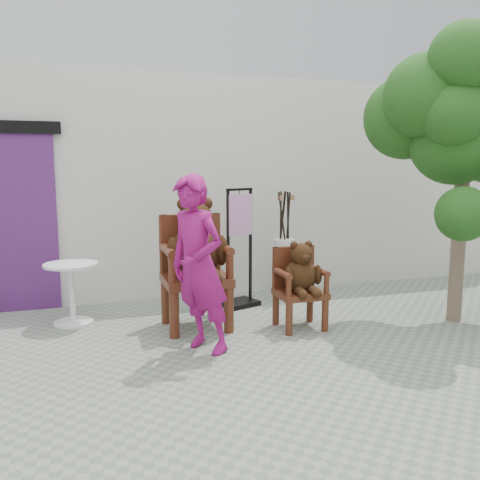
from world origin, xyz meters
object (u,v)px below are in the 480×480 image
Objects in this scene: chair_small at (300,277)px; person at (199,266)px; display_stand at (240,261)px; cafe_table at (72,286)px; stool_bucket at (284,251)px; tree at (467,120)px; chair_big at (195,254)px.

chair_small is 1.35m from person.
chair_small is 1.12m from display_stand.
chair_small is 0.57× the size of person.
cafe_table is 2.78m from stool_bucket.
tree reaches higher than chair_small.
tree reaches higher than display_stand.
chair_small is at bearing -18.49° from chair_big.
cafe_table is 2.06m from display_stand.
chair_big is 0.96× the size of display_stand.
cafe_table is at bearing 159.44° from chair_small.
person is (-0.14, -0.81, 0.03)m from chair_big.
chair_big is 0.83m from person.
display_stand is at bearing -163.85° from stool_bucket.
tree is (1.47, -1.62, 1.65)m from stool_bucket.
person is 0.53× the size of tree.
display_stand reaches higher than chair_big.
display_stand is (0.73, 0.69, -0.25)m from chair_big.
chair_small is 0.65× the size of display_stand.
chair_small is 2.58m from cafe_table.
person reaches higher than chair_small.
cafe_table is 0.47× the size of display_stand.
stool_bucket is at bearing 75.17° from chair_small.
person is 1.18× the size of stool_bucket.
person is at bearing -178.33° from tree.
tree is (2.89, -0.72, 1.46)m from chair_big.
cafe_table is at bearing 163.30° from tree.
stool_bucket is (0.70, 0.20, 0.06)m from display_stand.
person is 2.33m from stool_bucket.
chair_big is 1.48× the size of chair_small.
person is (-1.24, -0.45, 0.29)m from chair_small.
cafe_table is at bearing -172.64° from stool_bucket.
chair_small is 2.52m from tree.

